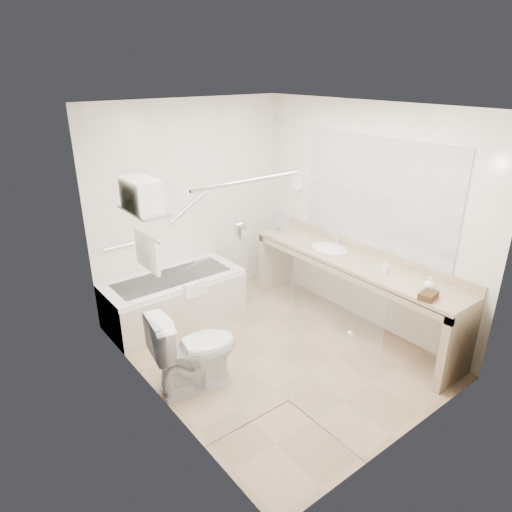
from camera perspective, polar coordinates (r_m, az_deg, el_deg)
floor at (r=5.01m, az=2.15°, el=-11.68°), size 3.20×3.20×0.00m
ceiling at (r=4.15m, az=2.68°, el=18.16°), size 2.60×3.20×0.10m
wall_back at (r=5.67m, az=-8.14°, el=6.34°), size 2.60×0.10×2.50m
wall_front at (r=3.47m, az=19.74°, el=-5.75°), size 2.60×0.10×2.50m
wall_left at (r=3.78m, az=-12.88°, el=-2.56°), size 0.10×3.20×2.50m
wall_right at (r=5.31m, az=13.21°, el=4.83°), size 0.10×3.20×2.50m
bathtub at (r=5.52m, az=-10.17°, el=-5.20°), size 1.60×0.73×0.59m
grab_bar_short at (r=5.35m, az=-16.54°, el=1.20°), size 0.40×0.03×0.03m
grab_bar_long at (r=5.62m, az=-8.37°, el=6.16°), size 0.53×0.03×0.33m
shower_enclosure at (r=3.50m, az=4.21°, el=-7.60°), size 0.96×0.91×2.11m
towel_shelf at (r=3.96m, az=-14.04°, el=6.28°), size 0.24×0.55×0.81m
vanity_counter at (r=5.24m, az=11.95°, el=-2.47°), size 0.55×2.70×0.95m
sink at (r=5.43m, az=9.15°, el=0.73°), size 0.40×0.52×0.14m
faucet at (r=5.49m, az=10.26°, el=2.13°), size 0.03×0.03×0.14m
mirror at (r=5.14m, az=14.73°, el=7.57°), size 0.02×2.00×1.20m
hairdryer_unit at (r=5.91m, az=5.17°, el=9.15°), size 0.08×0.10×0.18m
toilet at (r=4.34m, az=-7.72°, el=-11.57°), size 0.87×0.58×0.79m
amenity_basket at (r=4.48m, az=20.73°, el=-4.65°), size 0.21×0.15×0.06m
soap_bottle_a at (r=4.90m, az=15.82°, el=-1.60°), size 0.09×0.14×0.06m
soap_bottle_b at (r=4.65m, az=20.83°, el=-3.35°), size 0.14×0.16×0.10m
water_bottle_left at (r=5.90m, az=2.58°, el=3.99°), size 0.06×0.06×0.19m
water_bottle_mid at (r=5.77m, az=3.25°, el=3.64°), size 0.07×0.07×0.21m
water_bottle_right at (r=5.93m, az=2.95°, el=4.23°), size 0.07×0.07×0.22m
drinking_glass_near at (r=5.43m, az=6.08°, el=1.70°), size 0.09×0.09×0.08m
drinking_glass_far at (r=5.86m, az=3.76°, el=3.36°), size 0.07×0.07×0.08m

